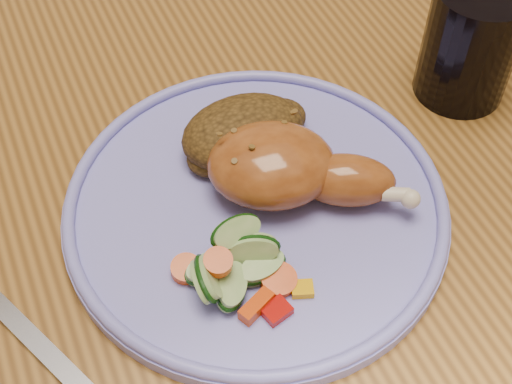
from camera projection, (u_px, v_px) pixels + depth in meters
dining_table at (263, 198)px, 0.68m from camera, size 0.90×1.40×0.75m
plate at (256, 209)px, 0.56m from camera, size 0.30×0.30×0.01m
plate_rim at (256, 200)px, 0.55m from camera, size 0.30×0.30×0.01m
chicken_leg at (290, 169)px, 0.55m from camera, size 0.15×0.13×0.05m
rice_pilaf at (245, 132)px, 0.58m from camera, size 0.11×0.08×0.05m
vegetable_pile at (233, 266)px, 0.51m from camera, size 0.09×0.09×0.05m
fork at (7, 313)px, 0.51m from camera, size 0.08×0.16×0.00m
drinking_glass at (471, 43)px, 0.61m from camera, size 0.08×0.08×0.11m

